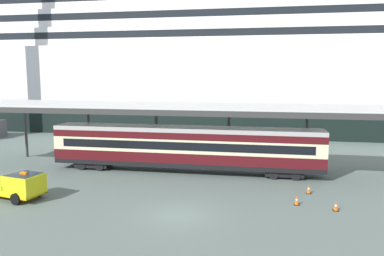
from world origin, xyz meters
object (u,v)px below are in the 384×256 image
object	(u,v)px
traffic_cone_mid	(297,200)
traffic_cone_far	(309,189)
cruise_ship	(243,60)
train_carriage	(185,147)
traffic_cone_near	(336,206)
service_truck	(15,185)

from	to	relation	value
traffic_cone_mid	traffic_cone_far	xyz separation A→B (m)	(1.06, 2.79, 0.01)
cruise_ship	train_carriage	bearing A→B (deg)	-94.74
train_carriage	traffic_cone_far	distance (m)	11.52
traffic_cone_mid	traffic_cone_far	distance (m)	2.98
train_carriage	traffic_cone_near	bearing A→B (deg)	-34.84
train_carriage	traffic_cone_mid	xyz separation A→B (m)	(9.29, -7.44, -2.00)
service_truck	traffic_cone_mid	xyz separation A→B (m)	(19.66, 2.34, -0.68)
traffic_cone_near	traffic_cone_far	xyz separation A→B (m)	(-1.36, 3.49, 0.03)
traffic_cone_mid	traffic_cone_far	bearing A→B (deg)	69.17
train_carriage	service_truck	world-z (taller)	train_carriage
traffic_cone_near	train_carriage	bearing A→B (deg)	145.16
traffic_cone_mid	traffic_cone_near	bearing A→B (deg)	-16.26
cruise_ship	train_carriage	world-z (taller)	cruise_ship
cruise_ship	service_truck	bearing A→B (deg)	-106.52
service_truck	train_carriage	bearing A→B (deg)	43.32
traffic_cone_far	cruise_ship	bearing A→B (deg)	100.65
train_carriage	service_truck	bearing A→B (deg)	-136.68
cruise_ship	traffic_cone_mid	size ratio (longest dim) A/B	268.75
cruise_ship	traffic_cone_far	world-z (taller)	cruise_ship
train_carriage	traffic_cone_far	size ratio (longest dim) A/B	36.81
service_truck	traffic_cone_far	bearing A→B (deg)	13.90
traffic_cone_mid	service_truck	bearing A→B (deg)	-173.21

